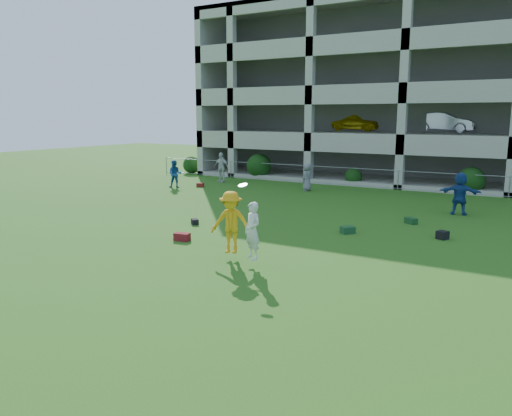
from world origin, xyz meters
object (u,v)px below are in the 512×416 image
Objects in this scene: bystander_c at (307,177)px; bystander_d at (460,194)px; bystander_a at (175,174)px; crate_d at (442,235)px; frisbee_contest at (235,224)px; parking_garage at (433,93)px; bystander_b at (221,167)px.

bystander_d is at bearing 56.67° from bystander_c.
bystander_a is 17.59m from crate_d.
frisbee_contest reaches higher than bystander_d.
parking_garage is (-4.63, 20.11, 5.86)m from crate_d.
parking_garage is (0.36, 26.20, 4.85)m from frisbee_contest.
bystander_a is 19.80m from parking_garage.
bystander_d is at bearing 92.56° from crate_d.
bystander_c is at bearing 106.22° from frisbee_contest.
parking_garage is at bearing 46.49° from bystander_b.
bystander_b is 18.12m from crate_d.
frisbee_contest is (-4.99, -6.09, 1.01)m from crate_d.
crate_d is at bearing 50.69° from frisbee_contest.
bystander_d is 12.19m from frisbee_contest.
frisbee_contest reaches higher than bystander_c.
frisbee_contest reaches higher than bystander_a.
bystander_b is 1.03× the size of bystander_d.
bystander_d is at bearing -73.62° from parking_garage.
bystander_a is 3.72m from bystander_b.
bystander_d is (8.94, -3.16, 0.15)m from bystander_c.
bystander_c is 0.72× the size of frisbee_contest.
crate_d is at bearing 34.02° from bystander_c.
bystander_c is at bearing -8.08° from bystander_a.
frisbee_contest is at bearing -73.60° from bystander_a.
bystander_d is at bearing -12.39° from bystander_b.
bystander_d reaches higher than crate_d.
bystander_d is at bearing -30.13° from bystander_a.
bystander_a is at bearing 135.83° from frisbee_contest.
parking_garage is at bearing 21.21° from bystander_a.
parking_garage is at bearing 145.12° from bystander_c.
crate_d is 21.45m from parking_garage.
parking_garage reaches higher than crate_d.
crate_d is at bearing 87.43° from bystander_d.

